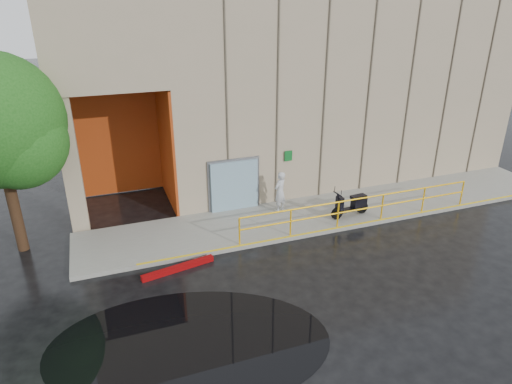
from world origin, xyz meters
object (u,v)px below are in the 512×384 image
scooter (351,198)px  tree_near (0,126)px  red_curb (178,268)px  person (280,192)px

scooter → tree_near: tree_near is taller
scooter → red_curb: bearing=-175.3°
person → red_curb: bearing=-2.8°
tree_near → red_curb: bearing=-33.6°
red_curb → tree_near: tree_near is taller
person → scooter: size_ratio=0.97×
red_curb → tree_near: 6.96m
scooter → red_curb: 7.12m
tree_near → person: bearing=-2.6°
person → red_curb: size_ratio=0.68×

